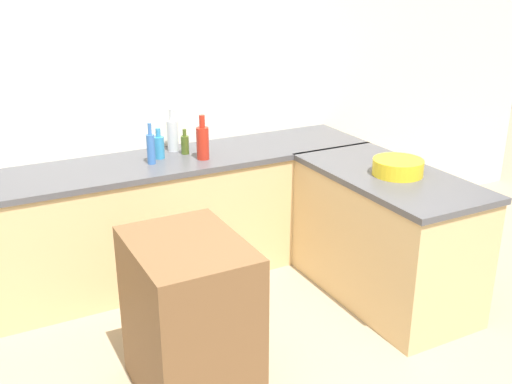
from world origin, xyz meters
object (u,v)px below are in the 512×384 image
Objects in this scene: mixing_bowl at (398,167)px; dish_soap_bottle at (159,146)px; island_table at (190,320)px; olive_oil_bottle at (185,144)px; hot_sauce_bottle at (203,142)px; vinegar_bottle_clear at (173,134)px; water_bottle_blue at (151,148)px.

dish_soap_bottle is at bearing 139.73° from mixing_bowl.
mixing_bowl is (1.60, 0.31, 0.50)m from island_table.
olive_oil_bottle is 0.58× the size of hot_sauce_bottle.
island_table is 2.72× the size of mixing_bowl.
olive_oil_bottle is (0.05, -0.11, -0.05)m from vinegar_bottle_clear.
hot_sauce_bottle is (0.12, -0.29, 0.00)m from vinegar_bottle_clear.
water_bottle_blue is at bearing 169.68° from hot_sauce_bottle.
dish_soap_bottle is (0.34, 1.38, 0.54)m from island_table.
olive_oil_bottle is (0.54, 1.39, 0.53)m from island_table.
dish_soap_bottle reaches higher than olive_oil_bottle.
island_table is 4.86× the size of olive_oil_bottle.
hot_sauce_bottle is (0.61, 1.22, 0.58)m from island_table.
mixing_bowl is 1.51m from olive_oil_bottle.
vinegar_bottle_clear is 1.71× the size of olive_oil_bottle.
dish_soap_bottle reaches higher than mixing_bowl.
hot_sauce_bottle is at bearing 137.57° from mixing_bowl.
water_bottle_blue reaches higher than olive_oil_bottle.
mixing_bowl is 1.52× the size of dish_soap_bottle.
dish_soap_bottle is at bearing 149.04° from hot_sauce_bottle.
mixing_bowl is at bearing -35.77° from water_bottle_blue.
island_table is 1.69m from vinegar_bottle_clear.
olive_oil_bottle is (0.29, 0.11, -0.04)m from water_bottle_blue.
vinegar_bottle_clear is 0.31m from hot_sauce_bottle.
water_bottle_blue is at bearing 78.97° from island_table.
dish_soap_bottle is 0.20m from vinegar_bottle_clear.
island_table is at bearing -111.21° from olive_oil_bottle.
water_bottle_blue is 1.32× the size of dish_soap_bottle.
water_bottle_blue is at bearing -159.40° from olive_oil_bottle.
water_bottle_blue is 0.33m from vinegar_bottle_clear.
dish_soap_bottle is at bearing -139.90° from vinegar_bottle_clear.
vinegar_bottle_clear is at bearing 111.90° from hot_sauce_bottle.
island_table is 1.58m from olive_oil_bottle.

